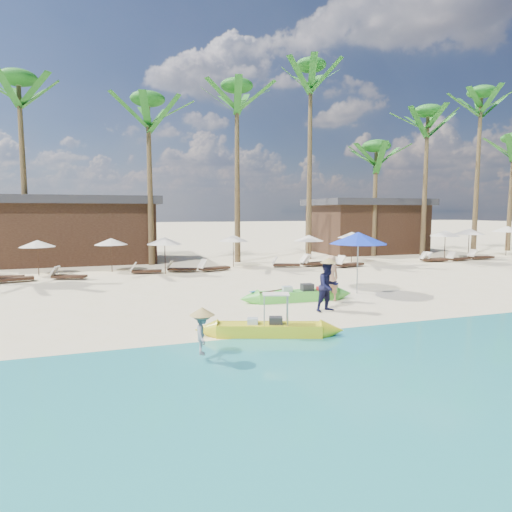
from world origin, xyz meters
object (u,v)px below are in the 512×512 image
object	(u,v)px
tourist	(331,278)
blue_umbrella	(358,238)
yellow_canoe	(269,329)
green_canoe	(297,295)

from	to	relation	value
tourist	blue_umbrella	xyz separation A→B (m)	(1.72, 0.98, 1.41)
yellow_canoe	blue_umbrella	size ratio (longest dim) A/B	1.73
green_canoe	tourist	size ratio (longest dim) A/B	2.89
yellow_canoe	tourist	size ratio (longest dim) A/B	2.53
yellow_canoe	tourist	distance (m)	5.16
tourist	yellow_canoe	bearing A→B (deg)	46.71
tourist	blue_umbrella	size ratio (longest dim) A/B	0.68
tourist	blue_umbrella	bearing A→B (deg)	-147.34
tourist	green_canoe	bearing A→B (deg)	-16.15
green_canoe	tourist	bearing A→B (deg)	-16.25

